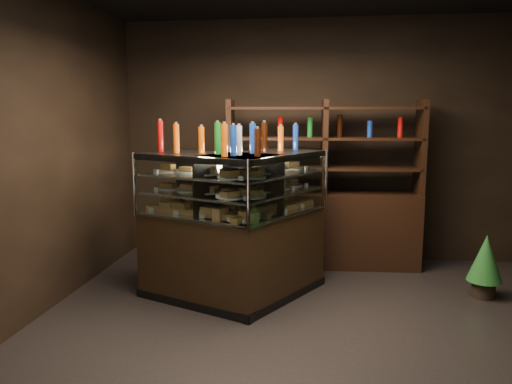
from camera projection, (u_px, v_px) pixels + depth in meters
ground at (312, 341)px, 4.10m from camera, size 5.00×5.00×0.00m
room_shell at (317, 101)px, 3.79m from camera, size 5.02×5.02×3.01m
display_case at (237, 250)px, 4.99m from camera, size 1.90×1.51×1.47m
food_display at (236, 190)px, 4.89m from camera, size 1.52×1.16×0.45m
bottles_top at (236, 139)px, 4.82m from camera, size 1.36×1.02×0.30m
potted_conifer at (486, 257)px, 5.00m from camera, size 0.34×0.34×0.73m
back_shelving at (323, 217)px, 6.00m from camera, size 2.31×0.57×2.00m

